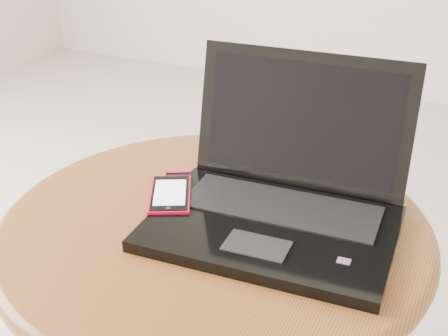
% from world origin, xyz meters
% --- Properties ---
extents(table, '(0.64, 0.64, 0.51)m').
position_xyz_m(table, '(-0.03, -0.05, 0.40)').
color(table, brown).
rests_on(table, ground).
extents(laptop, '(0.35, 0.30, 0.22)m').
position_xyz_m(laptop, '(0.06, -0.01, 0.55)').
color(laptop, black).
rests_on(laptop, table).
extents(phone_black, '(0.10, 0.12, 0.01)m').
position_xyz_m(phone_black, '(-0.11, 0.00, 0.51)').
color(phone_black, black).
rests_on(phone_black, table).
extents(phone_pink, '(0.10, 0.13, 0.01)m').
position_xyz_m(phone_pink, '(-0.10, -0.05, 0.52)').
color(phone_pink, red).
rests_on(phone_pink, phone_black).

